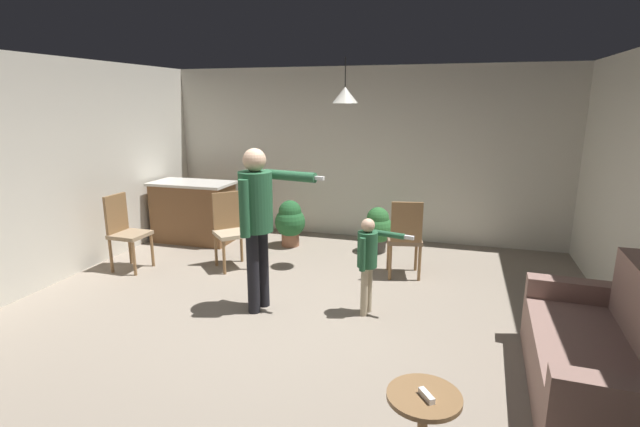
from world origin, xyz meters
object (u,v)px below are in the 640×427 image
(couch_floral, at_px, (603,359))
(dining_chair_by_counter, at_px, (405,236))
(dining_chair_centre_back, at_px, (230,227))
(potted_plant_by_wall, at_px, (378,227))
(kitchen_counter, at_px, (193,212))
(side_table_by_couch, at_px, (423,423))
(potted_plant_corner, at_px, (290,221))
(spare_remote_on_table, at_px, (427,396))
(person_adult, at_px, (257,212))
(dining_chair_near_wall, at_px, (125,229))
(person_child, at_px, (368,256))

(couch_floral, height_order, dining_chair_by_counter, same)
(dining_chair_centre_back, relative_size, potted_plant_by_wall, 1.48)
(kitchen_counter, relative_size, side_table_by_couch, 2.42)
(potted_plant_corner, bearing_deg, side_table_by_couch, -60.04)
(kitchen_counter, relative_size, potted_plant_corner, 1.77)
(potted_plant_by_wall, relative_size, spare_remote_on_table, 5.18)
(person_adult, height_order, dining_chair_near_wall, person_adult)
(dining_chair_near_wall, relative_size, spare_remote_on_table, 7.69)
(dining_chair_centre_back, bearing_deg, couch_floral, 109.91)
(kitchen_counter, bearing_deg, potted_plant_by_wall, 5.65)
(potted_plant_corner, bearing_deg, person_child, -51.40)
(dining_chair_centre_back, bearing_deg, kitchen_counter, -84.21)
(dining_chair_centre_back, relative_size, spare_remote_on_table, 7.69)
(dining_chair_centre_back, height_order, potted_plant_by_wall, dining_chair_centre_back)
(couch_floral, relative_size, side_table_by_couch, 3.53)
(dining_chair_by_counter, bearing_deg, spare_remote_on_table, -93.22)
(potted_plant_by_wall, bearing_deg, dining_chair_centre_back, -146.61)
(person_child, xyz_separation_m, dining_chair_by_counter, (0.24, 1.16, -0.10))
(kitchen_counter, xyz_separation_m, person_adult, (2.01, -2.01, 0.59))
(dining_chair_near_wall, relative_size, potted_plant_corner, 1.41)
(dining_chair_by_counter, bearing_deg, dining_chair_near_wall, 179.86)
(dining_chair_near_wall, xyz_separation_m, potted_plant_corner, (1.72, 1.57, -0.15))
(dining_chair_centre_back, height_order, potted_plant_corner, dining_chair_centre_back)
(person_child, bearing_deg, spare_remote_on_table, 33.03)
(couch_floral, bearing_deg, person_adult, 79.50)
(dining_chair_near_wall, xyz_separation_m, potted_plant_by_wall, (3.05, 1.66, -0.17))
(side_table_by_couch, relative_size, person_adult, 0.30)
(person_child, bearing_deg, dining_chair_by_counter, -178.67)
(potted_plant_by_wall, height_order, spare_remote_on_table, potted_plant_by_wall)
(potted_plant_corner, distance_m, spare_remote_on_table, 4.66)
(side_table_by_couch, xyz_separation_m, potted_plant_by_wall, (-0.97, 4.09, 0.04))
(side_table_by_couch, relative_size, dining_chair_by_counter, 0.52)
(dining_chair_by_counter, xyz_separation_m, dining_chair_near_wall, (-3.55, -0.74, 0.00))
(kitchen_counter, height_order, potted_plant_corner, kitchen_counter)
(kitchen_counter, xyz_separation_m, side_table_by_couch, (3.86, -3.81, -0.15))
(couch_floral, xyz_separation_m, spare_remote_on_table, (-1.21, -1.12, 0.21))
(couch_floral, bearing_deg, potted_plant_by_wall, 38.68)
(side_table_by_couch, height_order, potted_plant_corner, potted_plant_corner)
(couch_floral, bearing_deg, dining_chair_near_wall, 78.16)
(person_adult, relative_size, potted_plant_by_wall, 2.56)
(side_table_by_couch, relative_size, person_child, 0.50)
(side_table_by_couch, bearing_deg, spare_remote_on_table, -66.15)
(dining_chair_near_wall, distance_m, potted_plant_by_wall, 3.48)
(side_table_by_couch, xyz_separation_m, spare_remote_on_table, (0.01, -0.03, 0.21))
(couch_floral, height_order, dining_chair_near_wall, same)
(potted_plant_corner, relative_size, spare_remote_on_table, 5.47)
(dining_chair_centre_back, distance_m, potted_plant_corner, 1.18)
(couch_floral, xyz_separation_m, kitchen_counter, (-5.08, 2.72, 0.15))
(couch_floral, relative_size, person_child, 1.78)
(side_table_by_couch, height_order, spare_remote_on_table, spare_remote_on_table)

